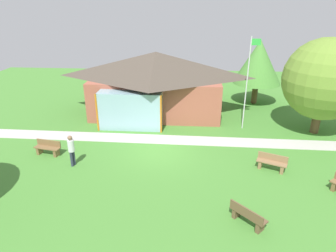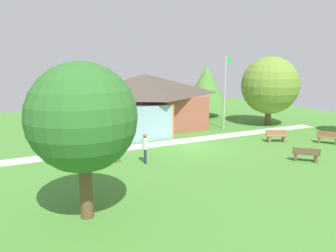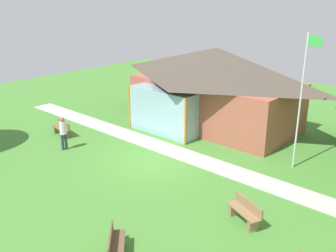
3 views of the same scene
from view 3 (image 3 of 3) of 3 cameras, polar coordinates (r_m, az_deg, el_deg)
name	(u,v)px [view 3 (image 3 of 3)]	position (r m, az deg, el deg)	size (l,w,h in m)	color
ground_plane	(154,161)	(18.28, -2.11, -5.33)	(44.00, 44.00, 0.00)	#478433
pavilion	(213,86)	(22.71, 6.83, 6.00)	(10.45, 6.82, 4.71)	#A35642
footpath	(175,152)	(19.32, 1.02, -3.87)	(25.52, 1.30, 0.03)	#BCB7B2
flagpole	(302,97)	(17.51, 19.49, 4.12)	(0.64, 0.08, 6.12)	silver
bench_mid_left	(62,129)	(22.23, -15.72, -0.41)	(1.56, 0.71, 0.84)	brown
bench_mid_right	(245,212)	(13.80, 11.51, -12.60)	(1.55, 1.00, 0.84)	olive
bench_front_right	(116,246)	(12.07, -7.92, -17.52)	(1.37, 1.37, 0.84)	brown
visitor_strolling_lawn	(63,131)	(19.99, -15.53, -0.70)	(0.34, 0.34, 1.74)	#2D3347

